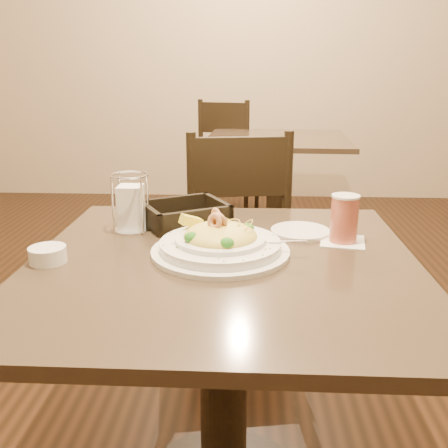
{
  "coord_description": "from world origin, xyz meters",
  "views": [
    {
      "loc": [
        0.06,
        -1.08,
        1.15
      ],
      "look_at": [
        0.0,
        0.02,
        0.8
      ],
      "focal_mm": 40.0,
      "sensor_mm": 36.0,
      "label": 1
    }
  ],
  "objects_px": {
    "napkin_caddy": "(131,206)",
    "bread_basket": "(185,216)",
    "side_plate": "(300,231)",
    "dining_chair_near": "(235,234)",
    "drink_glass": "(344,219)",
    "main_table": "(224,346)",
    "background_table": "(276,172)",
    "dining_chair_far": "(228,156)",
    "butter_ramekin": "(48,255)",
    "pasta_bowl": "(220,242)"
  },
  "relations": [
    {
      "from": "butter_ramekin",
      "to": "dining_chair_near",
      "type": "bearing_deg",
      "value": 66.07
    },
    {
      "from": "background_table",
      "to": "butter_ramekin",
      "type": "distance_m",
      "value": 2.31
    },
    {
      "from": "dining_chair_near",
      "to": "napkin_caddy",
      "type": "height_order",
      "value": "dining_chair_near"
    },
    {
      "from": "background_table",
      "to": "bread_basket",
      "type": "height_order",
      "value": "bread_basket"
    },
    {
      "from": "butter_ramekin",
      "to": "pasta_bowl",
      "type": "bearing_deg",
      "value": 10.73
    },
    {
      "from": "dining_chair_near",
      "to": "dining_chair_far",
      "type": "relative_size",
      "value": 1.0
    },
    {
      "from": "drink_glass",
      "to": "butter_ramekin",
      "type": "bearing_deg",
      "value": -165.79
    },
    {
      "from": "side_plate",
      "to": "dining_chair_far",
      "type": "bearing_deg",
      "value": 96.73
    },
    {
      "from": "bread_basket",
      "to": "side_plate",
      "type": "height_order",
      "value": "bread_basket"
    },
    {
      "from": "main_table",
      "to": "dining_chair_far",
      "type": "distance_m",
      "value": 2.79
    },
    {
      "from": "pasta_bowl",
      "to": "background_table",
      "type": "bearing_deg",
      "value": 83.51
    },
    {
      "from": "main_table",
      "to": "butter_ramekin",
      "type": "height_order",
      "value": "butter_ramekin"
    },
    {
      "from": "dining_chair_far",
      "to": "bread_basket",
      "type": "xyz_separation_m",
      "value": [
        -0.02,
        -2.51,
        0.25
      ]
    },
    {
      "from": "drink_glass",
      "to": "background_table",
      "type": "bearing_deg",
      "value": 91.85
    },
    {
      "from": "background_table",
      "to": "drink_glass",
      "type": "relative_size",
      "value": 7.41
    },
    {
      "from": "drink_glass",
      "to": "side_plate",
      "type": "height_order",
      "value": "drink_glass"
    },
    {
      "from": "pasta_bowl",
      "to": "side_plate",
      "type": "height_order",
      "value": "pasta_bowl"
    },
    {
      "from": "napkin_caddy",
      "to": "butter_ramekin",
      "type": "height_order",
      "value": "napkin_caddy"
    },
    {
      "from": "napkin_caddy",
      "to": "bread_basket",
      "type": "bearing_deg",
      "value": 26.82
    },
    {
      "from": "dining_chair_near",
      "to": "drink_glass",
      "type": "xyz_separation_m",
      "value": [
        0.3,
        -0.73,
        0.29
      ]
    },
    {
      "from": "background_table",
      "to": "side_plate",
      "type": "relative_size",
      "value": 5.9
    },
    {
      "from": "pasta_bowl",
      "to": "drink_glass",
      "type": "relative_size",
      "value": 2.9
    },
    {
      "from": "butter_ramekin",
      "to": "main_table",
      "type": "bearing_deg",
      "value": 5.55
    },
    {
      "from": "main_table",
      "to": "bread_basket",
      "type": "xyz_separation_m",
      "value": [
        -0.12,
        0.27,
        0.25
      ]
    },
    {
      "from": "side_plate",
      "to": "background_table",
      "type": "bearing_deg",
      "value": 88.94
    },
    {
      "from": "background_table",
      "to": "butter_ramekin",
      "type": "xyz_separation_m",
      "value": [
        -0.63,
        -2.2,
        0.25
      ]
    },
    {
      "from": "dining_chair_far",
      "to": "butter_ramekin",
      "type": "xyz_separation_m",
      "value": [
        -0.29,
        -2.82,
        0.24
      ]
    },
    {
      "from": "pasta_bowl",
      "to": "drink_glass",
      "type": "bearing_deg",
      "value": 18.46
    },
    {
      "from": "side_plate",
      "to": "pasta_bowl",
      "type": "bearing_deg",
      "value": -140.67
    },
    {
      "from": "butter_ramekin",
      "to": "napkin_caddy",
      "type": "bearing_deg",
      "value": 60.31
    },
    {
      "from": "main_table",
      "to": "dining_chair_near",
      "type": "relative_size",
      "value": 0.97
    },
    {
      "from": "pasta_bowl",
      "to": "bread_basket",
      "type": "relative_size",
      "value": 1.31
    },
    {
      "from": "bread_basket",
      "to": "side_plate",
      "type": "xyz_separation_m",
      "value": [
        0.32,
        -0.07,
        -0.02
      ]
    },
    {
      "from": "dining_chair_near",
      "to": "butter_ramekin",
      "type": "distance_m",
      "value": 1.02
    },
    {
      "from": "main_table",
      "to": "background_table",
      "type": "distance_m",
      "value": 2.18
    },
    {
      "from": "background_table",
      "to": "dining_chair_near",
      "type": "height_order",
      "value": "dining_chair_near"
    },
    {
      "from": "drink_glass",
      "to": "main_table",
      "type": "bearing_deg",
      "value": -155.18
    },
    {
      "from": "napkin_caddy",
      "to": "side_plate",
      "type": "bearing_deg",
      "value": -0.06
    },
    {
      "from": "pasta_bowl",
      "to": "bread_basket",
      "type": "height_order",
      "value": "pasta_bowl"
    },
    {
      "from": "main_table",
      "to": "drink_glass",
      "type": "distance_m",
      "value": 0.44
    },
    {
      "from": "bread_basket",
      "to": "butter_ramekin",
      "type": "height_order",
      "value": "bread_basket"
    },
    {
      "from": "background_table",
      "to": "butter_ramekin",
      "type": "relative_size",
      "value": 11.12
    },
    {
      "from": "main_table",
      "to": "bread_basket",
      "type": "distance_m",
      "value": 0.39
    },
    {
      "from": "side_plate",
      "to": "butter_ramekin",
      "type": "bearing_deg",
      "value": -157.84
    },
    {
      "from": "drink_glass",
      "to": "bread_basket",
      "type": "height_order",
      "value": "drink_glass"
    },
    {
      "from": "dining_chair_far",
      "to": "pasta_bowl",
      "type": "distance_m",
      "value": 2.76
    },
    {
      "from": "dining_chair_near",
      "to": "background_table",
      "type": "bearing_deg",
      "value": -109.32
    },
    {
      "from": "pasta_bowl",
      "to": "napkin_caddy",
      "type": "bearing_deg",
      "value": 146.0
    },
    {
      "from": "background_table",
      "to": "butter_ramekin",
      "type": "height_order",
      "value": "butter_ramekin"
    },
    {
      "from": "main_table",
      "to": "bread_basket",
      "type": "height_order",
      "value": "bread_basket"
    }
  ]
}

